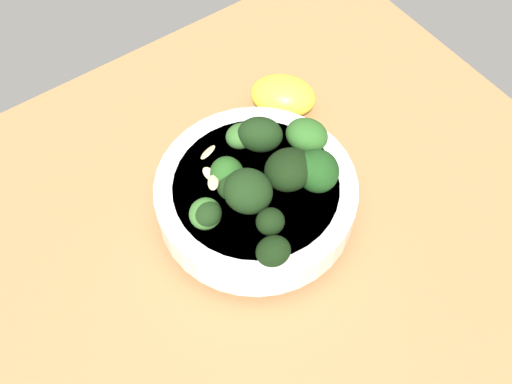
% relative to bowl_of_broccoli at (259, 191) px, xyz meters
% --- Properties ---
extents(ground_plane, '(0.63, 0.63, 0.05)m').
position_rel_bowl_of_broccoli_xyz_m(ground_plane, '(-0.02, 0.03, -0.06)').
color(ground_plane, '#996D42').
extents(bowl_of_broccoli, '(0.20, 0.20, 0.10)m').
position_rel_bowl_of_broccoli_xyz_m(bowl_of_broccoli, '(0.00, 0.00, 0.00)').
color(bowl_of_broccoli, white).
rests_on(bowl_of_broccoli, ground_plane).
extents(lemon_wedge, '(0.09, 0.09, 0.04)m').
position_rel_bowl_of_broccoli_xyz_m(lemon_wedge, '(-0.10, -0.10, -0.02)').
color(lemon_wedge, yellow).
rests_on(lemon_wedge, ground_plane).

